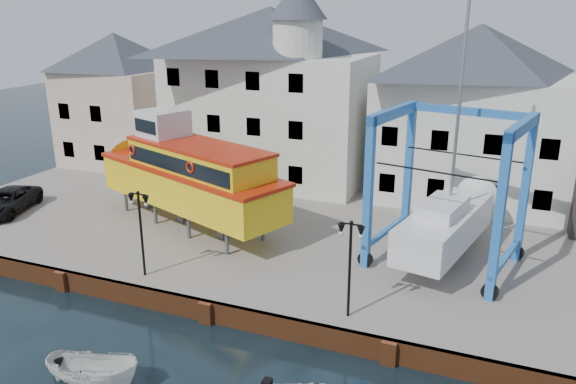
% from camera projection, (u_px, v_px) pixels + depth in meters
% --- Properties ---
extents(ground, '(140.00, 140.00, 0.00)m').
position_uv_depth(ground, '(207.00, 322.00, 24.49)').
color(ground, black).
rests_on(ground, ground).
extents(hardstanding, '(44.00, 22.00, 1.00)m').
position_uv_depth(hardstanding, '(297.00, 226.00, 34.04)').
color(hardstanding, slate).
rests_on(hardstanding, ground).
extents(quay_wall, '(44.00, 0.47, 1.00)m').
position_uv_depth(quay_wall, '(208.00, 311.00, 24.43)').
color(quay_wall, brown).
rests_on(quay_wall, ground).
extents(building_pink, '(8.00, 7.00, 10.30)m').
position_uv_depth(building_pink, '(119.00, 99.00, 44.85)').
color(building_pink, '#BDA18E').
rests_on(building_pink, hardstanding).
extents(building_white_main, '(14.00, 8.30, 14.00)m').
position_uv_depth(building_white_main, '(271.00, 92.00, 40.16)').
color(building_white_main, beige).
rests_on(building_white_main, hardstanding).
extents(building_white_right, '(12.00, 8.00, 11.20)m').
position_uv_depth(building_white_right, '(473.00, 114.00, 36.00)').
color(building_white_right, beige).
rests_on(building_white_right, hardstanding).
extents(lamp_post_left, '(1.12, 0.32, 4.20)m').
position_uv_depth(lamp_post_left, '(140.00, 212.00, 25.68)').
color(lamp_post_left, black).
rests_on(lamp_post_left, hardstanding).
extents(lamp_post_right, '(1.12, 0.32, 4.20)m').
position_uv_depth(lamp_post_right, '(351.00, 245.00, 22.12)').
color(lamp_post_right, black).
rests_on(lamp_post_right, hardstanding).
extents(tour_boat, '(15.19, 8.72, 6.50)m').
position_uv_depth(tour_boat, '(180.00, 172.00, 32.37)').
color(tour_boat, '#59595E').
rests_on(tour_boat, hardstanding).
extents(travel_lift, '(7.63, 9.82, 14.39)m').
position_uv_depth(travel_lift, '(451.00, 213.00, 27.88)').
color(travel_lift, '#1F699D').
rests_on(travel_lift, hardstanding).
extents(van, '(3.73, 5.60, 1.43)m').
position_uv_depth(van, '(7.00, 201.00, 34.68)').
color(van, black).
rests_on(van, hardstanding).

